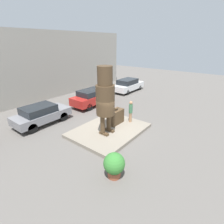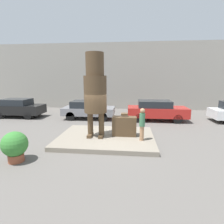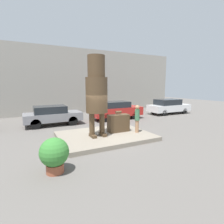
% 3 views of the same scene
% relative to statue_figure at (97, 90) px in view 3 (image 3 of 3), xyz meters
% --- Properties ---
extents(ground_plane, '(60.00, 60.00, 0.00)m').
position_rel_statue_figure_xyz_m(ground_plane, '(0.54, 0.14, -2.77)').
color(ground_plane, '#605B56').
extents(pedestal, '(5.11, 3.90, 0.22)m').
position_rel_statue_figure_xyz_m(pedestal, '(0.54, 0.14, -2.65)').
color(pedestal, gray).
rests_on(pedestal, ground_plane).
extents(building_backdrop, '(28.00, 0.60, 6.97)m').
position_rel_statue_figure_xyz_m(building_backdrop, '(0.54, 10.30, 0.72)').
color(building_backdrop, gray).
rests_on(building_backdrop, ground_plane).
extents(statue_figure, '(1.18, 1.18, 4.35)m').
position_rel_statue_figure_xyz_m(statue_figure, '(0.00, 0.00, 0.00)').
color(statue_figure, '#4C3823').
rests_on(statue_figure, pedestal).
extents(giant_suitcase, '(1.29, 0.54, 1.28)m').
position_rel_statue_figure_xyz_m(giant_suitcase, '(1.51, 0.28, -2.01)').
color(giant_suitcase, '#4C3823').
rests_on(giant_suitcase, pedestal).
extents(tourist, '(0.28, 0.28, 1.64)m').
position_rel_statue_figure_xyz_m(tourist, '(2.42, -0.38, -1.64)').
color(tourist, '#A87A56').
rests_on(tourist, pedestal).
extents(parked_car_grey, '(4.18, 1.84, 1.48)m').
position_rel_statue_figure_xyz_m(parked_car_grey, '(-1.63, 4.96, -1.96)').
color(parked_car_grey, gray).
rests_on(parked_car_grey, ground_plane).
extents(parked_car_red, '(4.56, 1.81, 1.59)m').
position_rel_statue_figure_xyz_m(parked_car_red, '(3.87, 4.89, -1.92)').
color(parked_car_red, '#B2231E').
rests_on(parked_car_red, ground_plane).
extents(parked_car_white, '(4.62, 1.84, 1.57)m').
position_rel_statue_figure_xyz_m(parked_car_white, '(10.29, 4.97, -1.95)').
color(parked_car_white, silver).
rests_on(parked_car_white, ground_plane).
extents(planter_pot, '(1.00, 1.00, 1.25)m').
position_rel_statue_figure_xyz_m(planter_pot, '(-2.72, -2.79, -2.08)').
color(planter_pot, brown).
rests_on(planter_pot, ground_plane).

